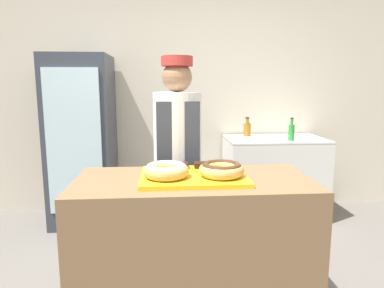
% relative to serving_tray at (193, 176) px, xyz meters
% --- Properties ---
extents(wall_back, '(8.00, 0.06, 2.70)m').
position_rel_serving_tray_xyz_m(wall_back, '(0.00, 2.13, 0.42)').
color(wall_back, beige).
rests_on(wall_back, ground_plane).
extents(display_counter, '(1.32, 0.63, 0.92)m').
position_rel_serving_tray_xyz_m(display_counter, '(0.00, 0.00, -0.47)').
color(display_counter, brown).
rests_on(display_counter, ground_plane).
extents(serving_tray, '(0.58, 0.44, 0.02)m').
position_rel_serving_tray_xyz_m(serving_tray, '(0.00, 0.00, 0.00)').
color(serving_tray, yellow).
rests_on(serving_tray, display_counter).
extents(donut_light_glaze, '(0.25, 0.25, 0.07)m').
position_rel_serving_tray_xyz_m(donut_light_glaze, '(-0.15, -0.05, 0.05)').
color(donut_light_glaze, tan).
rests_on(donut_light_glaze, serving_tray).
extents(donut_chocolate_glaze, '(0.25, 0.25, 0.07)m').
position_rel_serving_tray_xyz_m(donut_chocolate_glaze, '(0.15, -0.05, 0.05)').
color(donut_chocolate_glaze, tan).
rests_on(donut_chocolate_glaze, serving_tray).
extents(brownie_back_left, '(0.07, 0.07, 0.03)m').
position_rel_serving_tray_xyz_m(brownie_back_left, '(-0.05, 0.16, 0.03)').
color(brownie_back_left, black).
rests_on(brownie_back_left, serving_tray).
extents(brownie_back_right, '(0.07, 0.07, 0.03)m').
position_rel_serving_tray_xyz_m(brownie_back_right, '(0.05, 0.16, 0.03)').
color(brownie_back_right, black).
rests_on(brownie_back_right, serving_tray).
extents(baker_person, '(0.35, 0.35, 1.64)m').
position_rel_serving_tray_xyz_m(baker_person, '(-0.07, 0.63, -0.06)').
color(baker_person, '#4C4C51').
rests_on(baker_person, ground_plane).
extents(beverage_fridge, '(0.63, 0.65, 1.74)m').
position_rel_serving_tray_xyz_m(beverage_fridge, '(-1.02, 1.74, -0.06)').
color(beverage_fridge, '#333842').
rests_on(beverage_fridge, ground_plane).
extents(chest_freezer, '(1.05, 0.65, 0.88)m').
position_rel_serving_tray_xyz_m(chest_freezer, '(1.04, 1.75, -0.49)').
color(chest_freezer, silver).
rests_on(chest_freezer, ground_plane).
extents(bottle_amber, '(0.08, 0.08, 0.21)m').
position_rel_serving_tray_xyz_m(bottle_amber, '(0.76, 1.92, 0.02)').
color(bottle_amber, '#99661E').
rests_on(bottle_amber, chest_freezer).
extents(bottle_green, '(0.06, 0.06, 0.24)m').
position_rel_serving_tray_xyz_m(bottle_green, '(1.14, 1.57, 0.03)').
color(bottle_green, '#2D8C38').
rests_on(bottle_green, chest_freezer).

